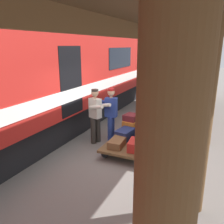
% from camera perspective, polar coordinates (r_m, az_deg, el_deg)
% --- Properties ---
extents(ground_plane, '(60.00, 60.00, 0.00)m').
position_cam_1_polar(ground_plane, '(6.80, 3.37, -9.97)').
color(ground_plane, slate).
extents(platform_canopy, '(3.20, 17.32, 3.56)m').
position_cam_1_polar(platform_canopy, '(5.73, 23.70, 17.69)').
color(platform_canopy, brown).
rests_on(platform_canopy, ground_plane).
extents(train_car, '(3.02, 21.38, 4.00)m').
position_cam_1_polar(train_car, '(7.92, -18.96, 8.49)').
color(train_car, '#B21E19').
rests_on(train_car, ground_plane).
extents(luggage_cart, '(1.38, 2.15, 0.28)m').
position_cam_1_polar(luggage_cart, '(6.99, 5.55, -7.15)').
color(luggage_cart, brown).
rests_on(luggage_cart, ground_plane).
extents(suitcase_navy_fabric, '(0.49, 0.67, 0.29)m').
position_cam_1_polar(suitcase_navy_fabric, '(7.02, 3.18, -5.38)').
color(suitcase_navy_fabric, navy).
rests_on(suitcase_navy_fabric, luggage_cart).
extents(suitcase_red_plastic, '(0.59, 0.63, 0.26)m').
position_cam_1_polar(suitcase_red_plastic, '(6.31, 6.51, -8.09)').
color(suitcase_red_plastic, '#AD231E').
rests_on(suitcase_red_plastic, luggage_cart).
extents(suitcase_brown_leather, '(0.40, 0.66, 0.20)m').
position_cam_1_polar(suitcase_brown_leather, '(6.53, 1.26, -7.46)').
color(suitcase_brown_leather, brown).
rests_on(suitcase_brown_leather, luggage_cart).
extents(suitcase_slate_roller, '(0.43, 0.51, 0.29)m').
position_cam_1_polar(suitcase_slate_roller, '(6.83, 8.07, -6.10)').
color(suitcase_slate_roller, '#4C515B').
rests_on(suitcase_slate_roller, luggage_cart).
extents(suitcase_teal_softside, '(0.48, 0.47, 0.22)m').
position_cam_1_polar(suitcase_teal_softside, '(7.38, 9.39, -4.75)').
color(suitcase_teal_softside, '#1E666B').
rests_on(suitcase_teal_softside, luggage_cart).
extents(suitcase_cream_canvas, '(0.41, 0.51, 0.17)m').
position_cam_1_polar(suitcase_cream_canvas, '(7.55, 4.81, -4.30)').
color(suitcase_cream_canvas, beige).
rests_on(suitcase_cream_canvas, luggage_cart).
extents(suitcase_tan_vintage, '(0.33, 0.56, 0.22)m').
position_cam_1_polar(suitcase_tan_vintage, '(7.26, 9.65, -3.24)').
color(suitcase_tan_vintage, tan).
rests_on(suitcase_tan_vintage, suitcase_teal_softside).
extents(suitcase_orange_carryall, '(0.48, 0.57, 0.21)m').
position_cam_1_polar(suitcase_orange_carryall, '(7.53, 4.75, -2.83)').
color(suitcase_orange_carryall, '#CC6B23').
rests_on(suitcase_orange_carryall, suitcase_cream_canvas).
extents(suitcase_olive_duffel, '(0.43, 0.50, 0.21)m').
position_cam_1_polar(suitcase_olive_duffel, '(7.21, 9.72, -1.57)').
color(suitcase_olive_duffel, brown).
rests_on(suitcase_olive_duffel, suitcase_tan_vintage).
extents(suitcase_maroon_trunk, '(0.48, 0.51, 0.19)m').
position_cam_1_polar(suitcase_maroon_trunk, '(7.49, 4.71, -1.28)').
color(suitcase_maroon_trunk, maroon).
rests_on(suitcase_maroon_trunk, suitcase_orange_carryall).
extents(porter_in_overalls, '(0.70, 0.48, 1.70)m').
position_cam_1_polar(porter_in_overalls, '(7.31, -0.37, -0.31)').
color(porter_in_overalls, navy).
rests_on(porter_in_overalls, ground_plane).
extents(porter_by_door, '(0.73, 0.57, 1.70)m').
position_cam_1_polar(porter_by_door, '(7.21, -3.97, -0.58)').
color(porter_by_door, '#332D28').
rests_on(porter_by_door, ground_plane).
extents(baggage_tug, '(1.47, 1.91, 1.30)m').
position_cam_1_polar(baggage_tug, '(13.13, 16.81, 4.97)').
color(baggage_tug, black).
rests_on(baggage_tug, ground_plane).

